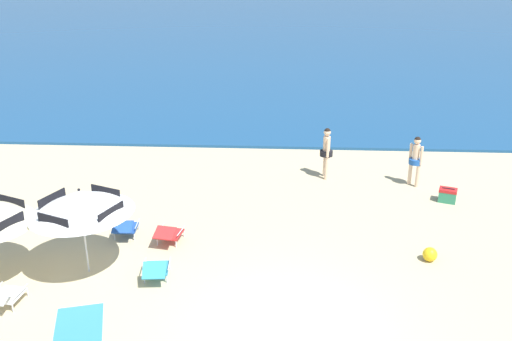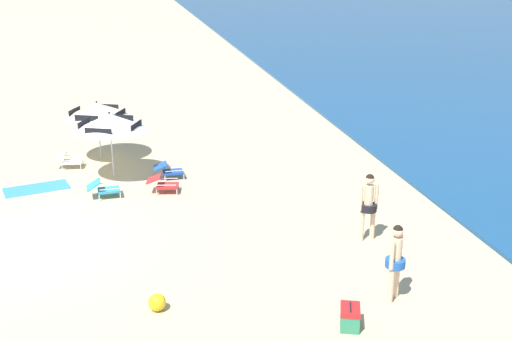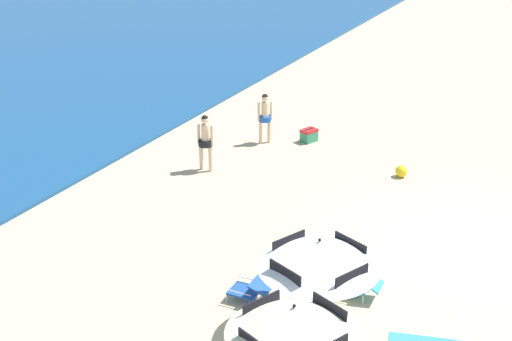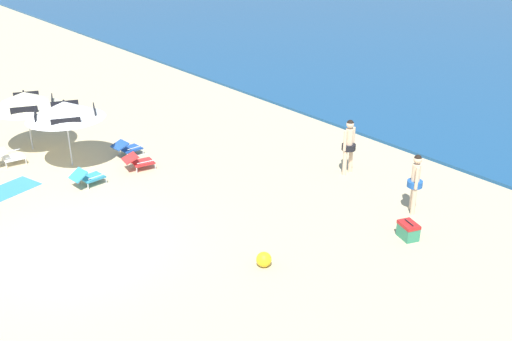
% 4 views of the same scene
% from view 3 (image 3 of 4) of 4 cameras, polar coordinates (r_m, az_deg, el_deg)
% --- Properties ---
extents(ground_plane, '(800.00, 800.00, 0.00)m').
position_cam_3_polar(ground_plane, '(18.20, 15.61, -5.86)').
color(ground_plane, tan).
extents(beach_umbrella_striped_main, '(2.33, 2.32, 2.06)m').
position_cam_3_polar(beach_umbrella_striped_main, '(14.01, 4.71, -6.19)').
color(beach_umbrella_striped_main, silver).
rests_on(beach_umbrella_striped_main, ground).
extents(beach_umbrella_striped_second, '(2.53, 2.52, 1.96)m').
position_cam_3_polar(beach_umbrella_striped_second, '(12.35, 2.83, -11.09)').
color(beach_umbrella_striped_second, silver).
rests_on(beach_umbrella_striped_second, ground).
extents(lounge_chair_beside_umbrella, '(0.61, 0.90, 0.51)m').
position_cam_3_polar(lounge_chair_beside_umbrella, '(15.68, -0.41, -8.80)').
color(lounge_chair_beside_umbrella, '#1E4799').
rests_on(lounge_chair_beside_umbrella, ground).
extents(lounge_chair_facing_sea, '(0.68, 0.95, 0.51)m').
position_cam_3_polar(lounge_chair_facing_sea, '(16.47, 2.29, -7.12)').
color(lounge_chair_facing_sea, red).
rests_on(lounge_chair_facing_sea, ground).
extents(lounge_chair_spare_folded, '(0.63, 0.94, 0.52)m').
position_cam_3_polar(lounge_chair_spare_folded, '(15.98, 7.72, -8.40)').
color(lounge_chair_spare_folded, teal).
rests_on(lounge_chair_spare_folded, ground).
extents(person_standing_near_shore, '(0.40, 0.49, 1.65)m').
position_cam_3_polar(person_standing_near_shore, '(21.41, -3.78, 2.36)').
color(person_standing_near_shore, beige).
rests_on(person_standing_near_shore, ground).
extents(person_standing_beside, '(0.39, 0.39, 1.58)m').
position_cam_3_polar(person_standing_beside, '(23.37, 0.67, 4.16)').
color(person_standing_beside, beige).
rests_on(person_standing_beside, ground).
extents(cooler_box, '(0.58, 0.49, 0.43)m').
position_cam_3_polar(cooler_box, '(23.78, 3.96, 2.63)').
color(cooler_box, '#2D7F5B').
rests_on(cooler_box, ground).
extents(beach_ball, '(0.34, 0.34, 0.34)m').
position_cam_3_polar(beach_ball, '(21.62, 10.74, -0.05)').
color(beach_ball, yellow).
rests_on(beach_ball, ground).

